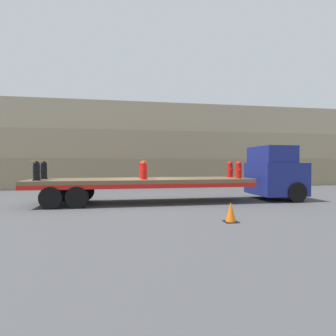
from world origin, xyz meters
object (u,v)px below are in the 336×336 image
object	(u,v)px
truck_cab	(276,173)
fire_hydrant_red_far_1	(142,170)
traffic_cone	(231,212)
flatbed_trailer	(130,183)
fire_hydrant_red_far_2	(230,169)
fire_hydrant_red_near_2	(239,170)
fire_hydrant_black_near_0	(36,171)
fire_hydrant_black_far_0	(44,170)
fire_hydrant_red_near_1	(144,170)

from	to	relation	value
truck_cab	fire_hydrant_red_far_1	size ratio (longest dim) A/B	3.30
fire_hydrant_red_far_1	traffic_cone	world-z (taller)	fire_hydrant_red_far_1
flatbed_trailer	traffic_cone	size ratio (longest dim) A/B	16.02
fire_hydrant_red_far_2	traffic_cone	distance (m)	5.89
truck_cab	fire_hydrant_red_near_2	xyz separation A→B (m)	(-2.41, -0.54, 0.20)
fire_hydrant_black_near_0	fire_hydrant_black_far_0	world-z (taller)	same
flatbed_trailer	fire_hydrant_black_near_0	bearing A→B (deg)	-172.56
fire_hydrant_red_near_2	flatbed_trailer	bearing A→B (deg)	174.28
fire_hydrant_red_near_2	fire_hydrant_red_far_2	xyz separation A→B (m)	(0.00, 1.09, 0.00)
fire_hydrant_red_far_2	fire_hydrant_red_near_1	bearing A→B (deg)	-167.22
fire_hydrant_black_near_0	fire_hydrant_red_far_1	distance (m)	4.91
fire_hydrant_black_far_0	fire_hydrant_red_far_2	size ratio (longest dim) A/B	1.00
fire_hydrant_black_near_0	traffic_cone	distance (m)	8.59
fire_hydrant_red_near_2	fire_hydrant_red_far_2	world-z (taller)	same
fire_hydrant_black_far_0	fire_hydrant_red_near_2	world-z (taller)	same
fire_hydrant_red_far_1	traffic_cone	bearing A→B (deg)	-64.06
fire_hydrant_black_far_0	fire_hydrant_red_far_2	distance (m)	9.59
truck_cab	fire_hydrant_red_far_2	distance (m)	2.48
fire_hydrant_red_near_1	fire_hydrant_red_far_1	world-z (taller)	same
fire_hydrant_red_far_2	flatbed_trailer	bearing A→B (deg)	-174.28
fire_hydrant_red_near_1	fire_hydrant_red_far_2	bearing A→B (deg)	12.78
fire_hydrant_red_far_2	fire_hydrant_red_far_1	bearing A→B (deg)	180.00
fire_hydrant_black_far_0	traffic_cone	distance (m)	9.17
fire_hydrant_black_near_0	fire_hydrant_red_near_2	bearing A→B (deg)	0.00
fire_hydrant_red_near_1	fire_hydrant_red_far_1	bearing A→B (deg)	90.00
traffic_cone	fire_hydrant_red_near_1	bearing A→B (deg)	121.47
flatbed_trailer	fire_hydrant_red_far_2	size ratio (longest dim) A/B	12.41
fire_hydrant_black_near_0	fire_hydrant_black_far_0	xyz separation A→B (m)	(0.00, 1.09, 0.00)
truck_cab	fire_hydrant_red_near_1	bearing A→B (deg)	-175.69
traffic_cone	flatbed_trailer	bearing A→B (deg)	124.01
truck_cab	traffic_cone	size ratio (longest dim) A/B	4.25
fire_hydrant_black_near_0	fire_hydrant_red_far_2	bearing A→B (deg)	6.47
flatbed_trailer	traffic_cone	distance (m)	5.78
fire_hydrant_red_far_2	truck_cab	bearing A→B (deg)	-12.70
truck_cab	flatbed_trailer	xyz separation A→B (m)	(-7.84, 0.00, -0.43)
truck_cab	fire_hydrant_red_far_2	world-z (taller)	truck_cab
fire_hydrant_red_far_1	fire_hydrant_red_far_2	size ratio (longest dim) A/B	1.00
flatbed_trailer	fire_hydrant_black_near_0	distance (m)	4.24
truck_cab	traffic_cone	bearing A→B (deg)	-134.19
truck_cab	traffic_cone	world-z (taller)	truck_cab
flatbed_trailer	fire_hydrant_red_far_2	bearing A→B (deg)	5.72
fire_hydrant_red_near_1	fire_hydrant_red_far_2	world-z (taller)	same
flatbed_trailer	fire_hydrant_red_far_2	world-z (taller)	fire_hydrant_red_far_2
fire_hydrant_red_near_1	truck_cab	bearing A→B (deg)	4.31
fire_hydrant_black_near_0	traffic_cone	world-z (taller)	fire_hydrant_black_near_0
truck_cab	fire_hydrant_red_near_1	world-z (taller)	truck_cab
flatbed_trailer	fire_hydrant_red_far_1	distance (m)	1.05
truck_cab	fire_hydrant_black_far_0	bearing A→B (deg)	177.41
flatbed_trailer	fire_hydrant_red_far_1	world-z (taller)	fire_hydrant_red_far_1
fire_hydrant_red_near_2	fire_hydrant_red_far_2	distance (m)	1.09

